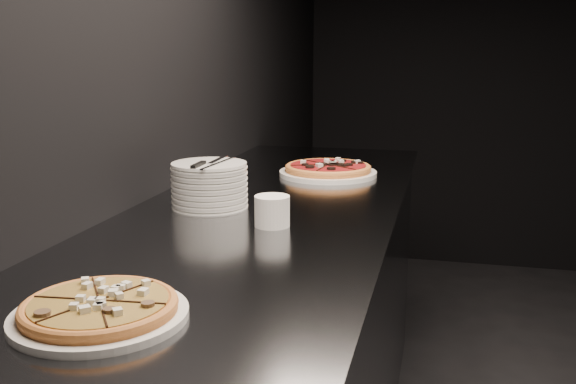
% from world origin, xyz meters
% --- Properties ---
extents(wall_left, '(0.02, 5.00, 2.80)m').
position_xyz_m(wall_left, '(-2.50, 0.00, 1.40)').
color(wall_left, black).
rests_on(wall_left, floor).
extents(counter, '(0.74, 2.44, 0.92)m').
position_xyz_m(counter, '(-2.13, 0.00, 0.46)').
color(counter, slate).
rests_on(counter, floor).
extents(pizza_mushroom, '(0.29, 0.29, 0.03)m').
position_xyz_m(pizza_mushroom, '(-2.18, -0.78, 0.94)').
color(pizza_mushroom, silver).
rests_on(pizza_mushroom, counter).
extents(pizza_tomato, '(0.41, 0.41, 0.04)m').
position_xyz_m(pizza_tomato, '(-2.04, 0.55, 0.94)').
color(pizza_tomato, silver).
rests_on(pizza_tomato, counter).
extents(plate_stack, '(0.21, 0.21, 0.13)m').
position_xyz_m(plate_stack, '(-2.29, 0.00, 0.98)').
color(plate_stack, silver).
rests_on(plate_stack, counter).
extents(cutlery, '(0.08, 0.23, 0.01)m').
position_xyz_m(cutlery, '(-2.28, -0.01, 1.05)').
color(cutlery, '#B7BABE').
rests_on(cutlery, plate_stack).
extents(ramekin, '(0.09, 0.09, 0.08)m').
position_xyz_m(ramekin, '(-2.06, -0.15, 0.96)').
color(ramekin, white).
rests_on(ramekin, counter).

